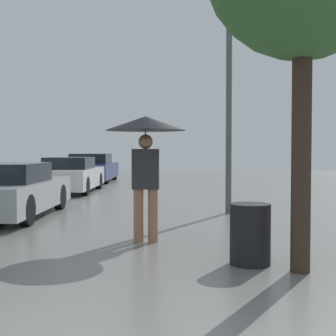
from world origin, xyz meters
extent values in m
cylinder|color=#9E7051|center=(-0.21, 4.56, 0.41)|extent=(0.15, 0.15, 0.81)
cylinder|color=#9E7051|center=(0.01, 4.56, 0.41)|extent=(0.15, 0.15, 0.81)
cube|color=#2D2D33|center=(-0.10, 4.56, 1.11)|extent=(0.41, 0.24, 0.61)
sphere|color=#9E7051|center=(-0.10, 4.56, 1.53)|extent=(0.22, 0.22, 0.22)
cylinder|color=#515456|center=(-0.10, 4.56, 1.38)|extent=(0.02, 0.02, 0.64)
cone|color=black|center=(-0.10, 4.56, 1.81)|extent=(1.22, 1.22, 0.21)
cube|color=#9EA3A8|center=(-3.16, 7.29, 0.45)|extent=(1.70, 4.06, 0.58)
cube|color=black|center=(-3.16, 7.09, 0.94)|extent=(1.44, 1.83, 0.39)
cylinder|color=black|center=(-2.39, 8.55, 0.29)|extent=(0.18, 0.59, 0.59)
cylinder|color=black|center=(-2.39, 6.03, 0.29)|extent=(0.18, 0.59, 0.59)
cube|color=silver|center=(-3.15, 13.15, 0.47)|extent=(1.62, 4.11, 0.63)
cube|color=black|center=(-3.15, 12.95, 0.98)|extent=(1.38, 1.85, 0.38)
cylinder|color=black|center=(-3.88, 14.43, 0.29)|extent=(0.18, 0.58, 0.58)
cylinder|color=black|center=(-2.42, 14.43, 0.29)|extent=(0.18, 0.58, 0.58)
cylinder|color=black|center=(-3.88, 11.88, 0.29)|extent=(0.18, 0.58, 0.58)
cylinder|color=black|center=(-2.42, 11.88, 0.29)|extent=(0.18, 0.58, 0.58)
cube|color=navy|center=(-3.36, 18.38, 0.49)|extent=(1.85, 4.39, 0.66)
cube|color=black|center=(-3.36, 18.16, 1.03)|extent=(1.58, 1.97, 0.44)
cylinder|color=black|center=(-4.19, 19.74, 0.28)|extent=(0.18, 0.57, 0.57)
cylinder|color=black|center=(-2.52, 19.74, 0.28)|extent=(0.18, 0.57, 0.57)
cylinder|color=black|center=(-4.19, 17.02, 0.28)|extent=(0.18, 0.57, 0.57)
cylinder|color=black|center=(-2.52, 17.02, 0.28)|extent=(0.18, 0.57, 0.57)
cylinder|color=#38281E|center=(1.78, 2.83, 1.47)|extent=(0.22, 0.22, 2.93)
cylinder|color=#515456|center=(1.54, 7.86, 2.42)|extent=(0.13, 0.13, 4.85)
cylinder|color=black|center=(1.27, 3.19, 0.37)|extent=(0.50, 0.50, 0.75)
camera|label=1|loc=(0.34, -2.51, 1.40)|focal=50.00mm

